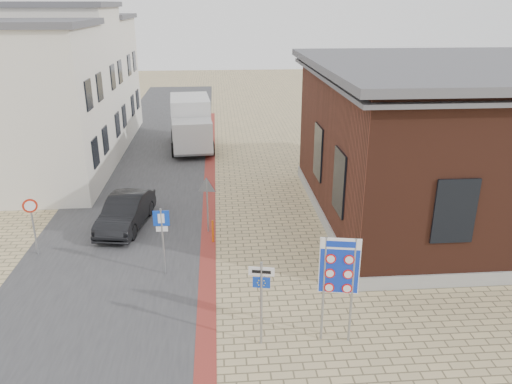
{
  "coord_description": "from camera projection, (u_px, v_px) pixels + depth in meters",
  "views": [
    {
      "loc": [
        -1.5,
        -13.15,
        9.05
      ],
      "look_at": [
        -0.08,
        4.78,
        2.2
      ],
      "focal_mm": 35.0,
      "sensor_mm": 36.0,
      "label": 1
    }
  ],
  "objects": [
    {
      "name": "road_strip",
      "position": [
        150.0,
        168.0,
        29.14
      ],
      "size": [
        7.0,
        60.0,
        0.02
      ],
      "primitive_type": "cube",
      "color": "#38383A",
      "rests_on": "ground"
    },
    {
      "name": "bollard",
      "position": [
        213.0,
        231.0,
        19.93
      ],
      "size": [
        0.1,
        0.1,
        0.96
      ],
      "primitive_type": "cylinder",
      "rotation": [
        0.0,
        0.0,
        0.23
      ],
      "color": "#D7520B",
      "rests_on": "ground"
    },
    {
      "name": "townhouse_near",
      "position": [
        23.0,
        109.0,
        24.46
      ],
      "size": [
        7.4,
        6.4,
        8.3
      ],
      "color": "silver",
      "rests_on": "ground"
    },
    {
      "name": "yield_sign",
      "position": [
        207.0,
        191.0,
        20.37
      ],
      "size": [
        0.85,
        0.22,
        2.4
      ],
      "rotation": [
        0.0,
        0.0,
        -0.19
      ],
      "color": "gray",
      "rests_on": "ground"
    },
    {
      "name": "border_sign",
      "position": [
        339.0,
        268.0,
        13.48
      ],
      "size": [
        1.09,
        0.24,
        3.22
      ],
      "rotation": [
        0.0,
        0.0,
        -0.18
      ],
      "color": "gray",
      "rests_on": "ground"
    },
    {
      "name": "parking_sign",
      "position": [
        162.0,
        230.0,
        17.15
      ],
      "size": [
        0.55,
        0.07,
        2.52
      ],
      "rotation": [
        0.0,
        0.0,
        -0.01
      ],
      "color": "gray",
      "rests_on": "ground"
    },
    {
      "name": "townhouse_mid",
      "position": [
        58.0,
        82.0,
        29.91
      ],
      "size": [
        7.4,
        6.4,
        9.1
      ],
      "color": "silver",
      "rests_on": "ground"
    },
    {
      "name": "brick_building",
      "position": [
        461.0,
        140.0,
        21.52
      ],
      "size": [
        13.0,
        13.0,
        6.8
      ],
      "color": "gray",
      "rests_on": "ground"
    },
    {
      "name": "speed_sign",
      "position": [
        32.0,
        218.0,
        18.6
      ],
      "size": [
        0.52,
        0.2,
        2.29
      ],
      "rotation": [
        0.0,
        0.0,
        0.33
      ],
      "color": "gray",
      "rests_on": "ground"
    },
    {
      "name": "box_truck",
      "position": [
        191.0,
        123.0,
        32.61
      ],
      "size": [
        3.01,
        6.34,
        3.23
      ],
      "rotation": [
        0.0,
        0.0,
        0.08
      ],
      "color": "slate",
      "rests_on": "ground"
    },
    {
      "name": "essen_sign",
      "position": [
        261.0,
        290.0,
        13.53
      ],
      "size": [
        0.69,
        0.18,
        2.6
      ],
      "rotation": [
        0.0,
        0.0,
        -0.2
      ],
      "color": "gray",
      "rests_on": "ground"
    },
    {
      "name": "curb_strip",
      "position": [
        209.0,
        197.0,
        24.74
      ],
      "size": [
        0.6,
        40.0,
        0.02
      ],
      "primitive_type": "cube",
      "color": "maroon",
      "rests_on": "ground"
    },
    {
      "name": "bike_rack",
      "position": [
        338.0,
        266.0,
        17.73
      ],
      "size": [
        0.08,
        1.8,
        0.6
      ],
      "color": "slate",
      "rests_on": "ground"
    },
    {
      "name": "ground",
      "position": [
        271.0,
        312.0,
        15.58
      ],
      "size": [
        120.0,
        120.0,
        0.0
      ],
      "primitive_type": "plane",
      "color": "tan",
      "rests_on": "ground"
    },
    {
      "name": "townhouse_far",
      "position": [
        83.0,
        75.0,
        35.64
      ],
      "size": [
        7.4,
        6.4,
        8.3
      ],
      "color": "silver",
      "rests_on": "ground"
    },
    {
      "name": "sedan",
      "position": [
        126.0,
        212.0,
        21.23
      ],
      "size": [
        2.11,
        4.4,
        1.39
      ],
      "primitive_type": "imported",
      "rotation": [
        0.0,
        0.0,
        -0.16
      ],
      "color": "black",
      "rests_on": "ground"
    }
  ]
}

